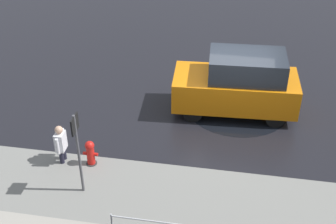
% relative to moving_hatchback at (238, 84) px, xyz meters
% --- Properties ---
extents(ground_plane, '(60.00, 60.00, 0.00)m').
position_rel_moving_hatchback_xyz_m(ground_plane, '(0.17, 0.48, -1.03)').
color(ground_plane, black).
extents(kerb_strip, '(24.00, 3.20, 0.04)m').
position_rel_moving_hatchback_xyz_m(kerb_strip, '(0.17, 4.68, -1.01)').
color(kerb_strip, slate).
rests_on(kerb_strip, ground).
extents(moving_hatchback, '(3.99, 1.91, 2.06)m').
position_rel_moving_hatchback_xyz_m(moving_hatchback, '(0.00, 0.00, 0.00)').
color(moving_hatchback, orange).
rests_on(moving_hatchback, ground).
extents(fire_hydrant, '(0.42, 0.31, 0.80)m').
position_rel_moving_hatchback_xyz_m(fire_hydrant, '(3.85, 3.40, -0.63)').
color(fire_hydrant, red).
rests_on(fire_hydrant, ground).
extents(pedestrian, '(0.24, 0.57, 1.22)m').
position_rel_moving_hatchback_xyz_m(pedestrian, '(4.66, 3.41, -0.34)').
color(pedestrian, silver).
rests_on(pedestrian, ground).
extents(sign_post, '(0.07, 0.44, 2.40)m').
position_rel_moving_hatchback_xyz_m(sign_post, '(3.73, 4.47, 0.55)').
color(sign_post, '#4C4C51').
rests_on(sign_post, ground).
extents(puddle_patch, '(3.42, 3.42, 0.01)m').
position_rel_moving_hatchback_xyz_m(puddle_patch, '(-0.04, -0.26, -1.02)').
color(puddle_patch, black).
rests_on(puddle_patch, ground).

